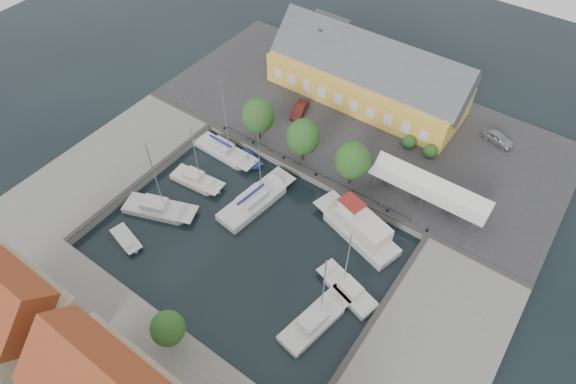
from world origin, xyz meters
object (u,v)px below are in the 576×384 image
Objects in this scene: east_boat_b at (348,290)px; launch_nw at (250,160)px; car_red at (299,110)px; warehouse at (364,74)px; west_boat_c at (159,209)px; tent_canopy at (430,188)px; center_sailboat at (255,201)px; trawler at (359,228)px; east_boat_c at (314,322)px; launch_sw at (126,240)px; west_boat_b at (197,181)px; car_silver at (498,138)px; west_boat_a at (225,152)px.

east_boat_b is 22.54m from launch_nw.
warehouse is at bearing 46.70° from car_red.
tent_canopy is at bearing 36.40° from west_boat_c.
center_sailboat is at bearing -90.84° from warehouse.
launch_nw is (-17.58, 2.11, -0.93)m from trawler.
trawler is at bearing -6.85° from launch_nw.
car_red is 0.38× the size of east_boat_c.
launch_sw is 1.14× the size of launch_nw.
east_boat_c reaches higher than west_boat_b.
east_boat_c reaches higher than trawler.
west_boat_c reaches higher than warehouse.
tent_canopy is 1.39× the size of east_boat_b.
tent_canopy is (16.60, -13.86, -0.74)m from warehouse.
warehouse reaches higher than car_red.
trawler is (-7.79, -23.21, -0.72)m from car_silver.
west_boat_b reaches higher than car_red.
trawler is 2.40× the size of launch_sw.
warehouse is at bearing 72.35° from west_boat_b.
launch_nw is (-0.56, -10.65, -1.60)m from car_red.
east_boat_b is (-1.56, -15.12, -3.42)m from tent_canopy.
car_red is at bearing 70.73° from west_boat_a.
trawler is 26.51m from launch_sw.
tent_canopy is 28.38m from west_boat_b.
launch_nw is at bearing -105.60° from warehouse.
tent_canopy is 1.13× the size of west_boat_a.
west_boat_a reaches higher than east_boat_c.
car_red is 21.28m from trawler.
trawler is at bearing -61.01° from warehouse.
west_boat_a is at bearing 94.75° from west_boat_b.
launch_nw is (-19.61, 14.24, -0.17)m from east_boat_c.
west_boat_b is at bearing -166.65° from trawler.
car_silver is 0.43× the size of east_boat_b.
center_sailboat reaches higher than east_boat_b.
tent_canopy is 1.28× the size of east_boat_c.
tent_canopy is 23.13m from launch_nw.
car_red is 16.68m from center_sailboat.
east_boat_b is at bearing -14.42° from center_sailboat.
car_silver is 0.36× the size of west_boat_c.
east_boat_c is 24.24m from launch_nw.
car_red is 0.43× the size of west_boat_b.
east_boat_c is (19.06, -24.90, -1.43)m from car_red.
west_boat_b is at bearing 149.49° from car_silver.
launch_sw is at bearing -159.43° from east_boat_b.
car_red is at bearing 80.25° from west_boat_c.
car_red is 12.36m from west_boat_a.
center_sailboat is 3.38× the size of launch_nw.
car_red is (-24.81, -10.45, -0.04)m from car_silver.
launch_nw is (-20.53, 9.29, -0.17)m from east_boat_b.
launch_nw is at bearing 173.15° from trawler.
west_boat_a reaches higher than warehouse.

